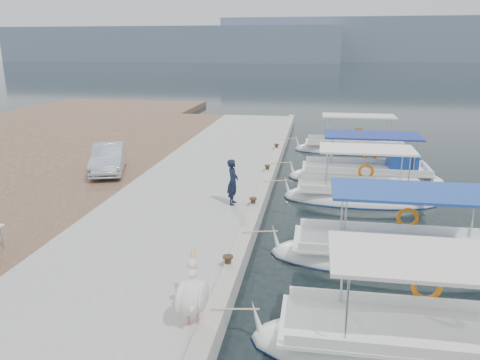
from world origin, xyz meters
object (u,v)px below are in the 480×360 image
(fishing_caique_c, at_px, (359,198))
(parked_car, at_px, (108,158))
(pelican, at_px, (192,294))
(fisherman, at_px, (233,182))
(fishing_caique_d, at_px, (367,176))
(fishing_caique_a, at_px, (418,350))
(fishing_caique_e, at_px, (353,150))
(fishing_caique_b, at_px, (401,258))

(fishing_caique_c, bearing_deg, parked_car, 175.24)
(pelican, distance_m, fisherman, 7.83)
(fishing_caique_c, height_order, pelican, fishing_caique_c)
(fishing_caique_d, relative_size, pelican, 4.43)
(fishing_caique_a, height_order, pelican, fishing_caique_a)
(fishing_caique_c, xyz_separation_m, fishing_caique_d, (0.62, 3.22, 0.06))
(fishing_caique_c, bearing_deg, fishing_caique_e, 87.55)
(fishing_caique_d, distance_m, fisherman, 8.14)
(fishing_caique_a, height_order, fishing_caique_e, same)
(fishing_caique_a, bearing_deg, fishing_caique_e, 89.91)
(parked_car, bearing_deg, fishing_caique_d, -8.04)
(fishing_caique_c, bearing_deg, fishing_caique_a, -87.87)
(fishing_caique_b, xyz_separation_m, fishing_caique_d, (-0.13, 8.93, 0.06))
(fishing_caique_c, distance_m, parked_car, 11.48)
(fishing_caique_e, relative_size, pelican, 4.30)
(parked_car, bearing_deg, fishing_caique_c, -23.51)
(fishing_caique_a, distance_m, fishing_caique_b, 4.48)
(fishing_caique_c, distance_m, fishing_caique_e, 9.56)
(fishing_caique_c, xyz_separation_m, fishing_caique_e, (0.41, 9.55, -0.00))
(fishing_caique_d, xyz_separation_m, fisherman, (-5.48, -5.91, 1.17))
(fishing_caique_d, height_order, parked_car, fishing_caique_d)
(fishing_caique_b, distance_m, fishing_caique_c, 5.75)
(fishing_caique_b, relative_size, pelican, 4.72)
(fishing_caique_a, height_order, fishing_caique_d, same)
(fishing_caique_d, bearing_deg, fisherman, -132.84)
(fishing_caique_a, xyz_separation_m, fishing_caique_c, (-0.38, 10.17, 0.00))
(fishing_caique_e, bearing_deg, pelican, -103.30)
(fisherman, distance_m, parked_car, 7.48)
(fishing_caique_b, height_order, fishing_caique_e, same)
(fishing_caique_b, xyz_separation_m, parked_car, (-12.15, 6.65, 1.03))
(fishing_caique_b, distance_m, fishing_caique_e, 15.26)
(fishing_caique_e, xyz_separation_m, pelican, (-4.74, -20.05, 1.03))
(fishing_caique_b, bearing_deg, fishing_caique_d, 90.83)
(fishing_caique_b, bearing_deg, pelican, -136.68)
(fishing_caique_a, height_order, fishing_caique_b, same)
(fishing_caique_a, relative_size, fishing_caique_e, 0.99)
(fishing_caique_a, relative_size, fishing_caique_b, 0.90)
(fishing_caique_a, xyz_separation_m, fishing_caique_b, (0.37, 4.47, -0.00))
(fishing_caique_c, distance_m, fishing_caique_d, 3.28)
(fishing_caique_d, height_order, fishing_caique_e, same)
(fishing_caique_a, bearing_deg, fishing_caique_b, 85.26)
(pelican, relative_size, parked_car, 0.42)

